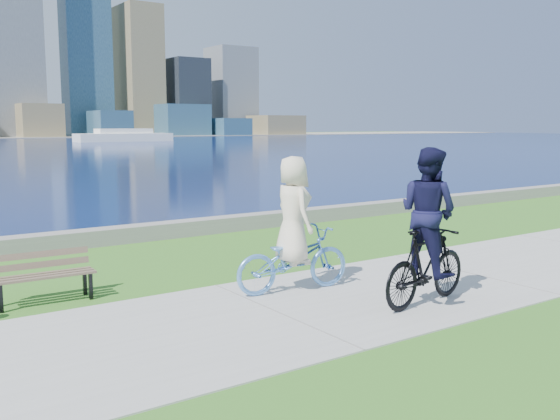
{
  "coord_description": "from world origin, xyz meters",
  "views": [
    {
      "loc": [
        -4.65,
        -6.81,
        2.57
      ],
      "look_at": [
        1.39,
        1.96,
        1.1
      ],
      "focal_mm": 40.0,
      "sensor_mm": 36.0,
      "label": 1
    }
  ],
  "objects": [
    {
      "name": "ground",
      "position": [
        0.0,
        0.0,
        0.0
      ],
      "size": [
        320.0,
        320.0,
        0.0
      ],
      "primitive_type": "plane",
      "color": "#306B1C",
      "rests_on": "ground"
    },
    {
      "name": "concrete_path",
      "position": [
        0.0,
        0.0,
        0.01
      ],
      "size": [
        80.0,
        3.5,
        0.02
      ],
      "primitive_type": "cube",
      "color": "#A6A6A1",
      "rests_on": "ground"
    },
    {
      "name": "seawall",
      "position": [
        0.0,
        6.2,
        0.17
      ],
      "size": [
        90.0,
        0.5,
        0.35
      ],
      "primitive_type": "cube",
      "color": "gray",
      "rests_on": "ground"
    },
    {
      "name": "ferry_far",
      "position": [
        29.38,
        83.72,
        0.8
      ],
      "size": [
        14.19,
        4.05,
        1.93
      ],
      "color": "white",
      "rests_on": "ground"
    },
    {
      "name": "park_bench",
      "position": [
        -2.48,
        2.4,
        0.44
      ],
      "size": [
        1.42,
        0.53,
        0.73
      ],
      "rotation": [
        0.0,
        0.0,
        -0.03
      ],
      "color": "black",
      "rests_on": "ground"
    },
    {
      "name": "cyclist_woman",
      "position": [
        0.82,
        0.78,
        0.79
      ],
      "size": [
        0.9,
        1.96,
        2.08
      ],
      "rotation": [
        0.0,
        0.0,
        1.44
      ],
      "color": "#5E9BE6",
      "rests_on": "ground"
    },
    {
      "name": "cyclist_man",
      "position": [
        1.96,
        -0.87,
        0.96
      ],
      "size": [
        0.78,
        1.88,
        2.23
      ],
      "rotation": [
        0.0,
        0.0,
        1.71
      ],
      "color": "black",
      "rests_on": "ground"
    }
  ]
}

